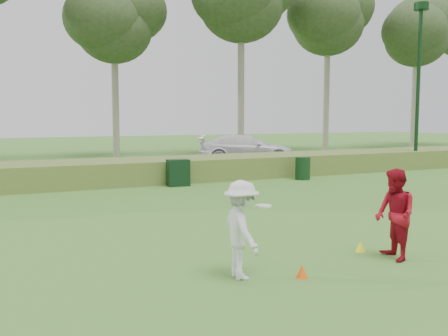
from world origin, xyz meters
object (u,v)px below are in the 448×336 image
lamp_post (419,56)px  car_right (246,149)px  player_red (395,215)px  cone_yellow (360,246)px  trash_bin (303,168)px  cone_orange (302,271)px  utility_cabinet (178,173)px  player_white (242,230)px

lamp_post → car_right: size_ratio=1.52×
player_red → car_right: (6.35, 17.81, 0.00)m
cone_yellow → trash_bin: trash_bin is taller
cone_orange → utility_cabinet: (1.91, 11.09, 0.40)m
car_right → cone_orange: bearing=179.7°
cone_orange → cone_yellow: (1.94, 0.85, -0.00)m
player_red → cone_yellow: size_ratio=8.00×
cone_orange → car_right: bearing=64.8°
cone_orange → player_red: bearing=4.5°
lamp_post → player_red: size_ratio=4.87×
cone_orange → player_white: bearing=154.6°
cone_yellow → car_right: bearing=69.1°
player_red → car_right: size_ratio=0.31×
lamp_post → cone_orange: size_ratio=37.61×
utility_cabinet → car_right: car_right is taller
lamp_post → player_red: lamp_post is taller
player_red → cone_orange: (-2.12, -0.17, -0.73)m
lamp_post → utility_cabinet: size_ratio=8.09×
utility_cabinet → trash_bin: utility_cabinet is taller
player_red → trash_bin: bearing=169.5°
cone_yellow → utility_cabinet: utility_cabinet is taller
player_white → cone_yellow: bearing=-76.5°
lamp_post → cone_yellow: lamp_post is taller
utility_cabinet → trash_bin: 5.41m
utility_cabinet → car_right: size_ratio=0.19×
cone_orange → trash_bin: trash_bin is taller
player_white → trash_bin: bearing=-33.7°
lamp_post → utility_cabinet: bearing=-176.2°
cone_yellow → trash_bin: size_ratio=0.22×
trash_bin → player_white: bearing=-128.5°
cone_orange → car_right: car_right is taller
lamp_post → player_red: bearing=-137.4°
cone_orange → trash_bin: size_ratio=0.23×
lamp_post → player_red: 18.04m
player_white → cone_orange: 1.21m
player_white → trash_bin: size_ratio=1.70×
cone_yellow → utility_cabinet: size_ratio=0.21×
utility_cabinet → car_right: 9.52m
lamp_post → trash_bin: (-7.62, -1.22, -5.12)m
player_white → player_red: player_red is taller
car_right → player_red: bearing=-174.7°
player_red → car_right: player_red is taller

